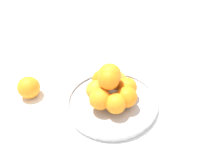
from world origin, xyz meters
TOP-DOWN VIEW (x-y plane):
  - ground_plane at (0.00, 0.00)m, footprint 4.00×4.00m
  - fruit_bowl at (0.00, 0.00)m, footprint 0.32×0.32m
  - orange_pile at (-0.00, 0.00)m, footprint 0.18×0.18m
  - stray_orange at (-0.28, -0.11)m, footprint 0.08×0.08m

SIDE VIEW (x-z plane):
  - ground_plane at x=0.00m, z-range 0.00..0.00m
  - fruit_bowl at x=0.00m, z-range 0.00..0.03m
  - stray_orange at x=-0.28m, z-range 0.00..0.08m
  - orange_pile at x=0.00m, z-range 0.01..0.15m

